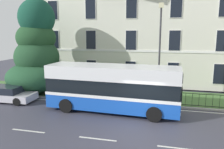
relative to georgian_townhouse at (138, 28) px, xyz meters
name	(u,v)px	position (x,y,z in m)	size (l,w,h in m)	color
ground_plane	(142,123)	(2.05, -13.28, -5.96)	(60.00, 56.00, 0.18)	#3D3D4A
georgian_townhouse	(138,28)	(0.00, 0.00, 0.00)	(20.39, 9.84, 11.58)	silver
iron_verge_railing	(121,95)	(0.00, -9.69, -5.32)	(18.77, 0.04, 0.97)	black
evergreen_tree	(37,55)	(-7.97, -8.28, -2.57)	(5.27, 5.27, 8.21)	#423328
single_decker_bus	(113,88)	(-0.16, -11.66, -4.27)	(9.08, 2.86, 3.18)	blue
parked_hatchback_00	(7,94)	(-8.83, -11.44, -5.35)	(4.34, 1.89, 1.21)	silver
street_lamp_post	(160,47)	(2.80, -8.63, -1.62)	(0.36, 0.24, 7.40)	#333338
litter_bin	(71,88)	(-4.41, -8.96, -5.25)	(0.49, 0.49, 1.13)	black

